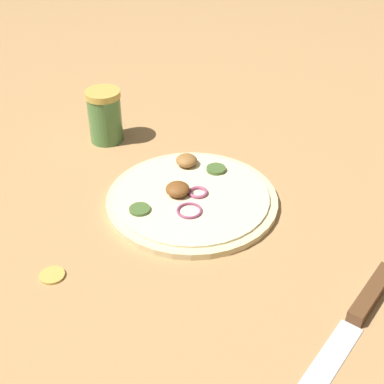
# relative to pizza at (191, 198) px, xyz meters

# --- Properties ---
(ground_plane) EXTENTS (3.00, 3.00, 0.00)m
(ground_plane) POSITION_rel_pizza_xyz_m (0.00, 0.00, -0.01)
(ground_plane) COLOR tan
(pizza) EXTENTS (0.28, 0.28, 0.03)m
(pizza) POSITION_rel_pizza_xyz_m (0.00, 0.00, 0.00)
(pizza) COLOR beige
(pizza) RESTS_ON ground_plane
(knife) EXTENTS (0.16, 0.25, 0.02)m
(knife) POSITION_rel_pizza_xyz_m (0.30, 0.11, -0.00)
(knife) COLOR silver
(knife) RESTS_ON ground_plane
(spice_jar) EXTENTS (0.07, 0.07, 0.10)m
(spice_jar) POSITION_rel_pizza_xyz_m (-0.25, -0.07, 0.04)
(spice_jar) COLOR #4C7F42
(spice_jar) RESTS_ON ground_plane
(loose_cap) EXTENTS (0.03, 0.03, 0.01)m
(loose_cap) POSITION_rel_pizza_xyz_m (0.09, -0.24, -0.00)
(loose_cap) COLOR gold
(loose_cap) RESTS_ON ground_plane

